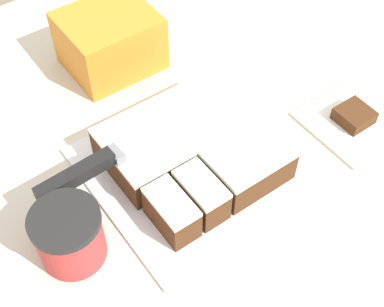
# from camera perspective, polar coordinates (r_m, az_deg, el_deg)

# --- Properties ---
(countertop) EXTENTS (1.40, 1.10, 0.88)m
(countertop) POSITION_cam_1_polar(r_m,az_deg,el_deg) (1.29, 0.46, -11.10)
(countertop) COLOR beige
(countertop) RESTS_ON ground_plane
(cake_board) EXTENTS (0.32, 0.31, 0.01)m
(cake_board) POSITION_cam_1_polar(r_m,az_deg,el_deg) (0.87, 0.00, -1.38)
(cake_board) COLOR silver
(cake_board) RESTS_ON countertop
(cake) EXTENTS (0.24, 0.23, 0.06)m
(cake) POSITION_cam_1_polar(r_m,az_deg,el_deg) (0.85, 0.05, 0.19)
(cake) COLOR #472814
(cake) RESTS_ON cake_board
(knife) EXTENTS (0.33, 0.04, 0.02)m
(knife) POSITION_cam_1_polar(r_m,az_deg,el_deg) (0.80, -9.75, -0.97)
(knife) COLOR silver
(knife) RESTS_ON cake
(coffee_cup) EXTENTS (0.10, 0.10, 0.09)m
(coffee_cup) POSITION_cam_1_polar(r_m,az_deg,el_deg) (0.77, -12.95, -8.55)
(coffee_cup) COLOR #B23333
(coffee_cup) RESTS_ON countertop
(paper_napkin) EXTENTS (0.15, 0.15, 0.01)m
(paper_napkin) POSITION_cam_1_polar(r_m,az_deg,el_deg) (0.98, 16.72, 3.29)
(paper_napkin) COLOR white
(paper_napkin) RESTS_ON countertop
(brownie) EXTENTS (0.06, 0.06, 0.02)m
(brownie) POSITION_cam_1_polar(r_m,az_deg,el_deg) (0.97, 16.91, 3.88)
(brownie) COLOR #472814
(brownie) RESTS_ON paper_napkin
(storage_box) EXTENTS (0.17, 0.15, 0.11)m
(storage_box) POSITION_cam_1_polar(r_m,az_deg,el_deg) (1.03, -8.75, 11.79)
(storage_box) COLOR orange
(storage_box) RESTS_ON countertop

